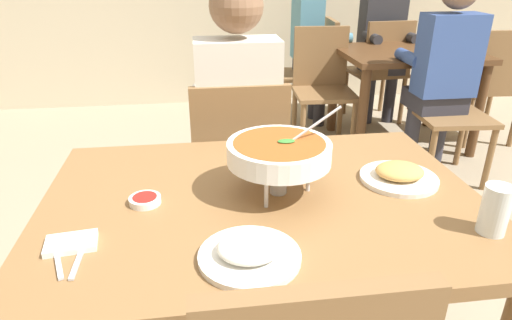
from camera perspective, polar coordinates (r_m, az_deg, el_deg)
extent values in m
cube|color=brown|center=(1.32, 0.88, -5.43)|extent=(1.27, 0.90, 0.04)
cylinder|color=brown|center=(1.88, -19.04, -10.19)|extent=(0.07, 0.07, 0.70)
cylinder|color=brown|center=(1.99, 15.90, -7.76)|extent=(0.07, 0.07, 0.70)
cube|color=brown|center=(2.18, -2.41, -1.08)|extent=(0.44, 0.44, 0.03)
cube|color=brown|center=(1.91, -1.95, 2.87)|extent=(0.42, 0.04, 0.45)
cylinder|color=brown|center=(2.48, 1.64, -3.64)|extent=(0.04, 0.04, 0.42)
cylinder|color=brown|center=(2.45, -7.19, -4.18)|extent=(0.04, 0.04, 0.42)
cylinder|color=brown|center=(2.15, 3.28, -8.36)|extent=(0.04, 0.04, 0.42)
cylinder|color=brown|center=(2.12, -6.98, -9.07)|extent=(0.04, 0.04, 0.42)
cylinder|color=#2D2D38|center=(2.31, 0.11, -5.43)|extent=(0.10, 0.10, 0.45)
cylinder|color=#2D2D38|center=(2.29, -4.87, -5.74)|extent=(0.10, 0.10, 0.45)
cube|color=#2D2D38|center=(2.13, -2.40, 0.51)|extent=(0.32, 0.32, 0.12)
cube|color=beige|center=(1.95, -2.32, 7.90)|extent=(0.36, 0.20, 0.50)
sphere|color=#846047|center=(1.88, -2.53, 19.07)|extent=(0.22, 0.22, 0.22)
cylinder|color=beige|center=(2.18, 1.41, 8.29)|extent=(0.08, 0.28, 0.08)
cylinder|color=beige|center=(2.15, -7.12, 7.91)|extent=(0.08, 0.28, 0.08)
cylinder|color=silver|center=(1.33, 6.69, -1.99)|extent=(0.01, 0.01, 0.10)
cylinder|color=silver|center=(1.38, 0.45, -0.91)|extent=(0.01, 0.01, 0.10)
cylinder|color=silver|center=(1.24, 1.48, -3.97)|extent=(0.01, 0.01, 0.10)
torus|color=silver|center=(1.29, 2.93, -0.25)|extent=(0.21, 0.21, 0.01)
cylinder|color=#B2B2B7|center=(1.33, 2.85, -3.47)|extent=(0.05, 0.05, 0.04)
cone|color=orange|center=(1.31, 2.88, -2.24)|extent=(0.02, 0.02, 0.04)
cylinder|color=white|center=(1.28, 2.95, 0.97)|extent=(0.30, 0.30, 0.06)
cylinder|color=#994C1E|center=(1.27, 2.98, 2.00)|extent=(0.26, 0.26, 0.01)
ellipsoid|color=#388433|center=(1.27, 3.88, 2.42)|extent=(0.05, 0.03, 0.01)
cylinder|color=silver|center=(1.29, 6.78, 3.97)|extent=(0.18, 0.01, 0.13)
cylinder|color=white|center=(1.06, -0.82, -12.19)|extent=(0.24, 0.24, 0.01)
ellipsoid|color=white|center=(1.04, -0.83, -11.06)|extent=(0.15, 0.13, 0.04)
cylinder|color=white|center=(1.47, 17.71, -2.24)|extent=(0.24, 0.24, 0.01)
ellipsoid|color=tan|center=(1.46, 17.84, -1.34)|extent=(0.15, 0.13, 0.04)
cylinder|color=white|center=(1.31, -13.95, -5.00)|extent=(0.09, 0.09, 0.02)
cylinder|color=maroon|center=(1.31, -13.99, -4.66)|extent=(0.07, 0.07, 0.01)
cube|color=white|center=(1.19, -22.48, -9.76)|extent=(0.13, 0.09, 0.02)
cube|color=silver|center=(1.16, -23.97, -11.31)|extent=(0.07, 0.16, 0.01)
cube|color=silver|center=(1.14, -21.53, -11.30)|extent=(0.01, 0.17, 0.01)
cylinder|color=silver|center=(1.27, 28.17, -5.61)|extent=(0.07, 0.07, 0.13)
cylinder|color=orange|center=(1.28, 28.00, -6.39)|extent=(0.06, 0.06, 0.08)
cube|color=#51331C|center=(3.63, 18.75, 12.74)|extent=(1.00, 0.80, 0.04)
cylinder|color=#51331C|center=(3.25, 13.38, 5.32)|extent=(0.07, 0.07, 0.70)
cylinder|color=#51331C|center=(3.65, 26.47, 5.51)|extent=(0.07, 0.07, 0.70)
cylinder|color=#51331C|center=(3.86, 9.90, 8.65)|extent=(0.07, 0.07, 0.70)
cylinder|color=#51331C|center=(4.20, 21.56, 8.61)|extent=(0.07, 0.07, 0.70)
cube|color=brown|center=(4.22, 14.98, 10.77)|extent=(0.48, 0.48, 0.03)
cube|color=brown|center=(4.00, 16.65, 13.39)|extent=(0.42, 0.07, 0.45)
cylinder|color=brown|center=(4.52, 15.77, 8.61)|extent=(0.04, 0.04, 0.42)
cylinder|color=brown|center=(4.36, 11.30, 8.48)|extent=(0.04, 0.04, 0.42)
cylinder|color=brown|center=(4.21, 18.12, 7.15)|extent=(0.04, 0.04, 0.42)
cylinder|color=brown|center=(4.03, 13.40, 6.98)|extent=(0.04, 0.04, 0.42)
cube|color=brown|center=(3.17, 23.76, 5.10)|extent=(0.47, 0.47, 0.03)
cube|color=brown|center=(3.28, 22.98, 10.23)|extent=(0.42, 0.07, 0.45)
cylinder|color=brown|center=(3.01, 21.33, -0.12)|extent=(0.04, 0.04, 0.42)
cylinder|color=brown|center=(3.18, 27.57, 0.05)|extent=(0.04, 0.04, 0.42)
cylinder|color=brown|center=(3.33, 18.81, 2.60)|extent=(0.04, 0.04, 0.42)
cylinder|color=brown|center=(3.49, 24.62, 2.63)|extent=(0.04, 0.04, 0.42)
cube|color=brown|center=(4.02, 6.39, 10.78)|extent=(0.47, 0.47, 0.03)
cube|color=brown|center=(4.01, 9.46, 14.07)|extent=(0.07, 0.42, 0.45)
cylinder|color=brown|center=(4.23, 3.26, 8.43)|extent=(0.04, 0.04, 0.42)
cylinder|color=brown|center=(3.87, 3.89, 6.88)|extent=(0.04, 0.04, 0.42)
cylinder|color=brown|center=(4.29, 8.37, 8.44)|extent=(0.04, 0.04, 0.42)
cylinder|color=brown|center=(3.94, 9.43, 6.90)|extent=(0.04, 0.04, 0.42)
cube|color=brown|center=(3.46, 8.69, 8.38)|extent=(0.46, 0.46, 0.03)
cube|color=brown|center=(3.59, 8.23, 12.96)|extent=(0.42, 0.06, 0.45)
cylinder|color=brown|center=(3.31, 5.95, 3.71)|extent=(0.04, 0.04, 0.42)
cylinder|color=brown|center=(3.40, 12.27, 3.82)|extent=(0.04, 0.04, 0.42)
cylinder|color=brown|center=(3.66, 4.91, 5.81)|extent=(0.04, 0.04, 0.42)
cylinder|color=brown|center=(3.74, 10.69, 5.88)|extent=(0.04, 0.04, 0.42)
cube|color=brown|center=(4.03, 27.09, 8.29)|extent=(0.47, 0.47, 0.03)
cube|color=brown|center=(3.81, 29.23, 10.84)|extent=(0.42, 0.07, 0.45)
cylinder|color=brown|center=(4.34, 27.49, 6.09)|extent=(0.04, 0.04, 0.42)
cylinder|color=brown|center=(4.16, 22.98, 6.21)|extent=(0.04, 0.04, 0.42)
cylinder|color=brown|center=(3.84, 25.36, 4.37)|extent=(0.04, 0.04, 0.42)
cylinder|color=#2D2D38|center=(4.15, 14.12, 7.64)|extent=(0.10, 0.10, 0.45)
cylinder|color=#2D2D38|center=(4.23, 16.66, 7.65)|extent=(0.10, 0.10, 0.45)
cube|color=#2D2D38|center=(4.16, 15.64, 11.56)|extent=(0.32, 0.32, 0.12)
cube|color=#2D2D33|center=(4.18, 15.70, 15.96)|extent=(0.36, 0.20, 0.50)
cylinder|color=#2D2D33|center=(3.94, 14.53, 14.88)|extent=(0.08, 0.28, 0.08)
cylinder|color=#2D2D33|center=(4.07, 18.85, 14.65)|extent=(0.08, 0.28, 0.08)
cylinder|color=#2D2D38|center=(3.39, 22.17, 2.75)|extent=(0.10, 0.10, 0.45)
cylinder|color=#2D2D38|center=(3.30, 19.14, 2.63)|extent=(0.10, 0.10, 0.45)
cube|color=#2D2D38|center=(3.22, 21.74, 7.13)|extent=(0.32, 0.32, 0.12)
cube|color=#334C8C|center=(3.09, 23.34, 12.15)|extent=(0.36, 0.20, 0.50)
cylinder|color=#334C8C|center=(3.35, 23.93, 11.99)|extent=(0.08, 0.28, 0.08)
cylinder|color=#334C8C|center=(3.19, 18.89, 12.25)|extent=(0.08, 0.28, 0.08)
cylinder|color=#2D2D38|center=(4.00, 8.12, 7.48)|extent=(0.10, 0.10, 0.45)
cylinder|color=#2D2D38|center=(4.18, 7.39, 8.29)|extent=(0.10, 0.10, 0.45)
cube|color=#2D2D38|center=(4.01, 7.41, 11.79)|extent=(0.32, 0.32, 0.12)
cube|color=teal|center=(3.93, 6.49, 16.19)|extent=(0.20, 0.36, 0.50)
cylinder|color=teal|center=(3.84, 10.04, 15.03)|extent=(0.28, 0.08, 0.08)
cylinder|color=teal|center=(4.15, 8.70, 15.79)|extent=(0.28, 0.08, 0.08)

